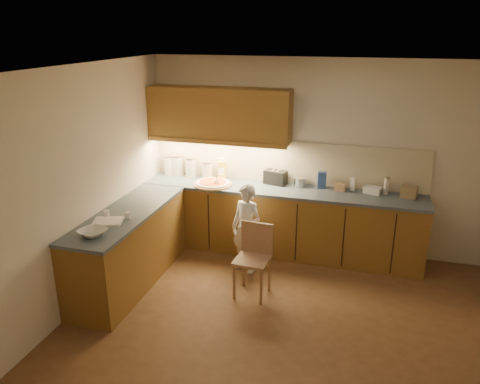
{
  "coord_description": "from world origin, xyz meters",
  "views": [
    {
      "loc": [
        0.72,
        -4.1,
        2.95
      ],
      "look_at": [
        -0.8,
        1.2,
        1.0
      ],
      "focal_mm": 35.0,
      "sensor_mm": 36.0,
      "label": 1
    }
  ],
  "objects_px": {
    "pizza_on_board": "(213,183)",
    "toaster": "(275,177)",
    "oil_jug": "(222,170)",
    "wooden_chair": "(254,254)",
    "child": "(246,229)"
  },
  "relations": [
    {
      "from": "oil_jug",
      "to": "child",
      "type": "bearing_deg",
      "value": -54.44
    },
    {
      "from": "toaster",
      "to": "pizza_on_board",
      "type": "bearing_deg",
      "value": -147.68
    },
    {
      "from": "pizza_on_board",
      "to": "oil_jug",
      "type": "distance_m",
      "value": 0.3
    },
    {
      "from": "child",
      "to": "oil_jug",
      "type": "bearing_deg",
      "value": 148.04
    },
    {
      "from": "pizza_on_board",
      "to": "oil_jug",
      "type": "relative_size",
      "value": 1.68
    },
    {
      "from": "child",
      "to": "wooden_chair",
      "type": "height_order",
      "value": "child"
    },
    {
      "from": "child",
      "to": "oil_jug",
      "type": "distance_m",
      "value": 1.1
    },
    {
      "from": "oil_jug",
      "to": "pizza_on_board",
      "type": "bearing_deg",
      "value": -100.05
    },
    {
      "from": "child",
      "to": "oil_jug",
      "type": "height_order",
      "value": "oil_jug"
    },
    {
      "from": "oil_jug",
      "to": "wooden_chair",
      "type": "bearing_deg",
      "value": -58.16
    },
    {
      "from": "pizza_on_board",
      "to": "toaster",
      "type": "bearing_deg",
      "value": 19.32
    },
    {
      "from": "toaster",
      "to": "wooden_chair",
      "type": "bearing_deg",
      "value": -75.35
    },
    {
      "from": "pizza_on_board",
      "to": "oil_jug",
      "type": "height_order",
      "value": "oil_jug"
    },
    {
      "from": "child",
      "to": "toaster",
      "type": "height_order",
      "value": "child"
    },
    {
      "from": "wooden_chair",
      "to": "oil_jug",
      "type": "distance_m",
      "value": 1.62
    }
  ]
}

